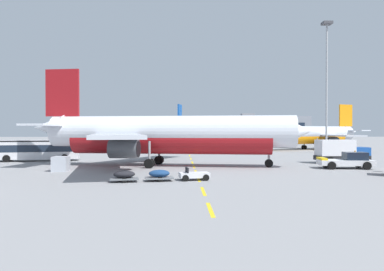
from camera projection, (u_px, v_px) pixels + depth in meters
name	position (u px, v px, depth m)	size (l,w,h in m)	color
ground	(315.00, 156.00, 66.83)	(400.00, 400.00, 0.00)	gray
apron_paint_markings	(190.00, 157.00, 63.40)	(8.00, 97.89, 0.01)	yellow
airliner_foreground	(166.00, 134.00, 46.90)	(34.75, 34.17, 12.20)	silver
pushback_tug	(347.00, 161.00, 44.12)	(6.28, 3.71, 2.08)	silver
airliner_mid_left	(306.00, 135.00, 86.84)	(29.44, 28.26, 10.60)	silver
airliner_far_center	(169.00, 132.00, 106.54)	(34.86, 35.68, 12.60)	silver
apron_shuttle_bus	(36.00, 149.00, 54.94)	(12.32, 4.98, 3.00)	silver
ground_power_truck	(340.00, 151.00, 51.27)	(7.18, 3.14, 3.14)	black
baggage_train	(160.00, 175.00, 33.14)	(8.72, 2.92, 1.14)	silver
uld_cargo_container	(61.00, 164.00, 41.00)	(1.64, 1.60, 1.60)	#B7BCC6
apron_light_mast_far	(327.00, 72.00, 73.45)	(1.80, 1.80, 25.30)	slate
terminal_satellite	(223.00, 128.00, 182.76)	(77.93, 21.61, 12.54)	gray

